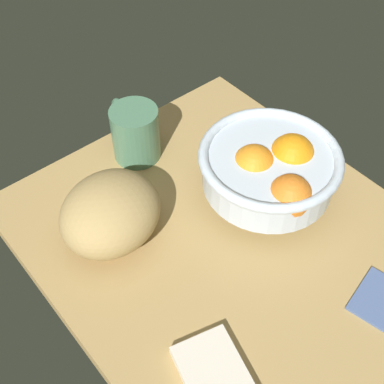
# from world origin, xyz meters

# --- Properties ---
(ground_plane) EXTENTS (0.68, 0.53, 0.03)m
(ground_plane) POSITION_xyz_m (0.00, 0.00, -0.01)
(ground_plane) COLOR tan
(fruit_bowl) EXTENTS (0.22, 0.22, 0.11)m
(fruit_bowl) POSITION_xyz_m (0.05, -0.10, 0.06)
(fruit_bowl) COLOR silver
(fruit_bowl) RESTS_ON ground
(bread_loaf) EXTENTS (0.18, 0.20, 0.10)m
(bread_loaf) POSITION_xyz_m (0.15, 0.13, 0.05)
(bread_loaf) COLOR tan
(bread_loaf) RESTS_ON ground
(napkin_folded) EXTENTS (0.14, 0.11, 0.01)m
(napkin_folded) POSITION_xyz_m (-0.13, 0.16, 0.01)
(napkin_folded) COLOR silver
(napkin_folded) RESTS_ON ground
(mug) EXTENTS (0.13, 0.08, 0.10)m
(mug) POSITION_xyz_m (0.27, -0.00, 0.05)
(mug) COLOR #4D7C5D
(mug) RESTS_ON ground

